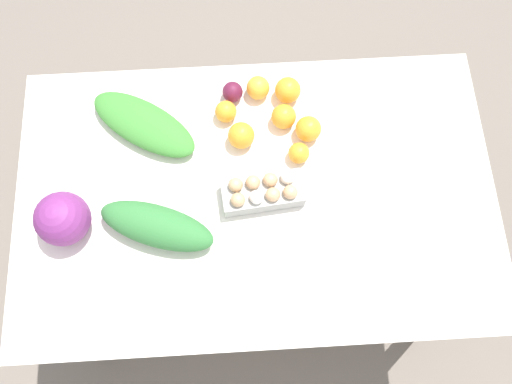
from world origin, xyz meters
TOP-DOWN VIEW (x-y plane):
  - ground_plane at (0.00, 0.00)m, footprint 8.00×8.00m
  - dining_table at (0.00, 0.00)m, footprint 1.44×0.89m
  - cabbage_purple at (-0.54, -0.07)m, footprint 0.15×0.15m
  - egg_carton at (0.02, -0.01)m, footprint 0.25×0.12m
  - greens_bunch_scallion at (-0.29, -0.09)m, footprint 0.36×0.23m
  - greens_bunch_beet_tops at (-0.33, 0.23)m, footprint 0.38×0.32m
  - beet_root at (-0.05, 0.33)m, footprint 0.06×0.06m
  - orange_0 at (-0.03, 0.18)m, footprint 0.08×0.08m
  - orange_1 at (0.17, 0.19)m, footprint 0.08×0.08m
  - orange_2 at (0.12, 0.32)m, footprint 0.08×0.08m
  - orange_3 at (0.10, 0.23)m, footprint 0.08×0.08m
  - orange_4 at (0.14, 0.11)m, footprint 0.06×0.06m
  - orange_5 at (-0.08, 0.26)m, footprint 0.07×0.07m
  - orange_6 at (0.03, 0.34)m, footprint 0.07×0.07m

SIDE VIEW (x-z plane):
  - ground_plane at x=0.00m, z-range 0.00..0.00m
  - dining_table at x=0.00m, z-range 0.29..1.06m
  - beet_root at x=-0.05m, z-range 0.77..0.83m
  - orange_4 at x=0.14m, z-range 0.77..0.83m
  - greens_bunch_beet_tops at x=-0.33m, z-range 0.77..0.83m
  - orange_5 at x=-0.08m, z-range 0.77..0.84m
  - orange_6 at x=0.03m, z-range 0.77..0.84m
  - orange_3 at x=0.10m, z-range 0.77..0.85m
  - orange_1 at x=0.17m, z-range 0.77..0.85m
  - orange_2 at x=0.12m, z-range 0.77..0.85m
  - orange_0 at x=-0.03m, z-range 0.77..0.85m
  - egg_carton at x=0.02m, z-range 0.77..0.86m
  - greens_bunch_scallion at x=-0.29m, z-range 0.77..0.86m
  - cabbage_purple at x=-0.54m, z-range 0.77..0.92m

